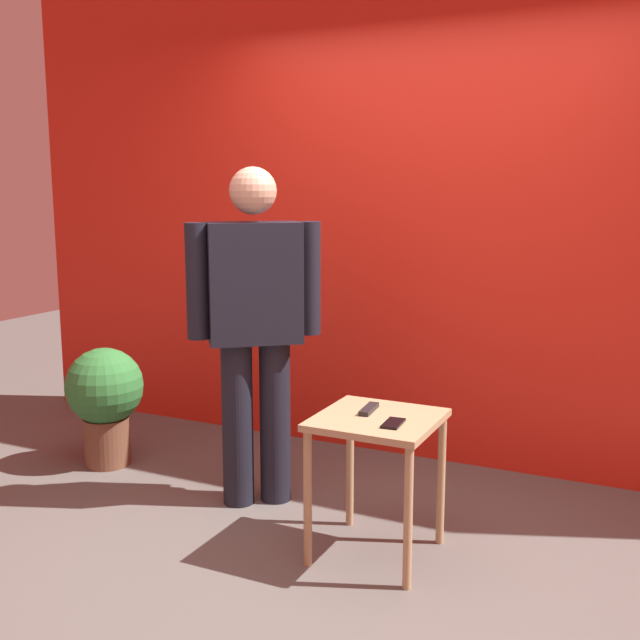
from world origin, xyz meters
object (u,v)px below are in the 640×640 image
cell_phone (393,423)px  standing_person (255,320)px  side_table (377,440)px  potted_plant (105,396)px  tv_remote (369,409)px

cell_phone → standing_person: bearing=153.8°
side_table → potted_plant: (-1.81, 0.35, -0.11)m
cell_phone → potted_plant: potted_plant is taller
standing_person → side_table: standing_person is taller
side_table → potted_plant: 1.84m
standing_person → potted_plant: size_ratio=2.45×
side_table → tv_remote: bearing=138.4°
cell_phone → potted_plant: (-1.91, 0.42, -0.22)m
tv_remote → cell_phone: bearing=-44.2°
side_table → cell_phone: bearing=-37.2°
potted_plant → cell_phone: bearing=-12.5°
tv_remote → potted_plant: bearing=165.3°
standing_person → cell_phone: (0.86, -0.35, -0.31)m
standing_person → potted_plant: (-1.05, 0.07, -0.54)m
side_table → tv_remote: 0.14m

